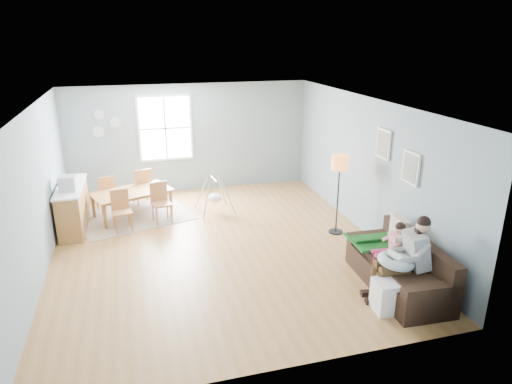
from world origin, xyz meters
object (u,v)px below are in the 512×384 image
object	(u,v)px
chair_sw	(121,208)
chair_ne	(143,185)
monitor	(68,183)
dining_table	(133,204)
baby_swing	(215,197)
storage_cube	(388,296)
sofa	(401,271)
toddler	(393,243)
floor_lamp	(340,169)
counter	(73,207)
father	(406,256)
chair_se	(160,200)
chair_nw	(106,192)

from	to	relation	value
chair_sw	chair_ne	bearing A→B (deg)	70.23
chair_sw	monitor	xyz separation A→B (m)	(-0.95, 0.01, 0.61)
dining_table	chair_sw	xyz separation A→B (m)	(-0.24, -0.67, 0.18)
baby_swing	storage_cube	bearing A→B (deg)	-69.18
sofa	toddler	distance (m)	0.46
storage_cube	monitor	size ratio (longest dim) A/B	1.39
floor_lamp	chair_sw	distance (m)	4.47
storage_cube	dining_table	bearing A→B (deg)	126.28
floor_lamp	storage_cube	size ratio (longest dim) A/B	3.41
counter	chair_ne	bearing A→B (deg)	35.18
father	dining_table	distance (m)	5.95
father	chair_ne	xyz separation A→B (m)	(-3.63, 5.16, -0.20)
toddler	chair_sw	distance (m)	5.37
father	counter	world-z (taller)	father
dining_table	monitor	world-z (taller)	monitor
baby_swing	sofa	bearing A→B (deg)	-60.48
chair_ne	monitor	size ratio (longest dim) A/B	2.62
storage_cube	chair_se	xyz separation A→B (m)	(-2.91, 4.31, 0.25)
father	toddler	xyz separation A→B (m)	(0.08, 0.47, -0.01)
dining_table	toddler	bearing A→B (deg)	-66.01
dining_table	monitor	xyz separation A→B (m)	(-1.18, -0.66, 0.79)
sofa	chair_ne	xyz separation A→B (m)	(-3.77, 4.88, 0.21)
toddler	floor_lamp	size ratio (longest dim) A/B	0.51
chair_ne	monitor	xyz separation A→B (m)	(-1.43, -1.33, 0.58)
toddler	dining_table	bearing A→B (deg)	134.52
chair_nw	baby_swing	distance (m)	2.44
storage_cube	dining_table	xyz separation A→B (m)	(-3.48, 4.75, 0.05)
floor_lamp	storage_cube	world-z (taller)	floor_lamp
toddler	storage_cube	distance (m)	0.98
dining_table	counter	world-z (taller)	counter
sofa	chair_nw	size ratio (longest dim) A/B	2.42
sofa	storage_cube	world-z (taller)	sofa
floor_lamp	baby_swing	size ratio (longest dim) A/B	1.88
chair_sw	baby_swing	xyz separation A→B (m)	(2.01, 0.42, -0.11)
chair_sw	floor_lamp	bearing A→B (deg)	-17.65
baby_swing	chair_nw	bearing A→B (deg)	163.36
chair_se	baby_swing	bearing A→B (deg)	8.71
chair_sw	counter	xyz separation A→B (m)	(-0.95, 0.33, 0.00)
floor_lamp	storage_cube	bearing A→B (deg)	-99.48
storage_cube	counter	bearing A→B (deg)	136.71
storage_cube	chair_sw	size ratio (longest dim) A/B	0.56
storage_cube	toddler	bearing A→B (deg)	56.96
sofa	dining_table	bearing A→B (deg)	133.63
father	dining_table	bearing A→B (deg)	130.77
dining_table	monitor	distance (m)	1.57
chair_se	chair_nw	size ratio (longest dim) A/B	1.01
storage_cube	chair_nw	distance (m)	6.58
chair_sw	baby_swing	size ratio (longest dim) A/B	0.98
baby_swing	counter	bearing A→B (deg)	-178.27
sofa	monitor	size ratio (longest dim) A/B	6.05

